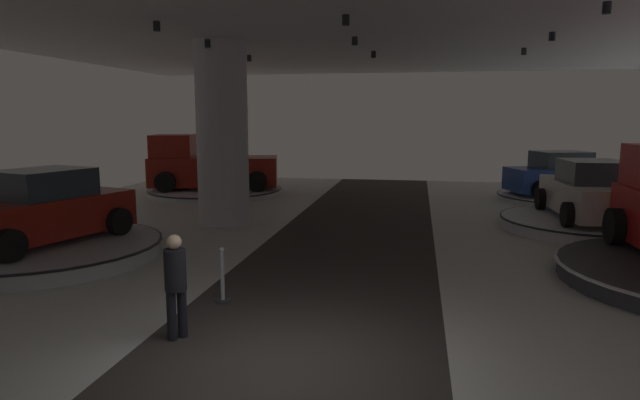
{
  "coord_description": "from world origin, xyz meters",
  "views": [
    {
      "loc": [
        1.72,
        -6.52,
        3.29
      ],
      "look_at": [
        -0.46,
        5.56,
        1.4
      ],
      "focal_mm": 30.54,
      "sensor_mm": 36.0,
      "label": 1
    }
  ],
  "objects_px": {
    "display_platform_deep_right": "(562,197)",
    "display_car_deep_right": "(562,175)",
    "pickup_truck_deep_left": "(207,167)",
    "display_platform_mid_left": "(42,249)",
    "display_platform_far_right": "(587,223)",
    "visitor_walking_near": "(176,280)",
    "column_left": "(222,134)",
    "display_car_mid_left": "(41,210)",
    "display_platform_deep_left": "(215,191)",
    "display_car_far_right": "(590,192)"
  },
  "relations": [
    {
      "from": "display_platform_deep_right",
      "to": "display_car_deep_right",
      "type": "relative_size",
      "value": 1.08
    },
    {
      "from": "pickup_truck_deep_left",
      "to": "display_platform_mid_left",
      "type": "xyz_separation_m",
      "value": [
        0.26,
        -10.89,
        -0.96
      ]
    },
    {
      "from": "display_platform_far_right",
      "to": "visitor_walking_near",
      "type": "height_order",
      "value": "visitor_walking_near"
    },
    {
      "from": "column_left",
      "to": "visitor_walking_near",
      "type": "bearing_deg",
      "value": -74.41
    },
    {
      "from": "display_platform_mid_left",
      "to": "display_car_mid_left",
      "type": "distance_m",
      "value": 0.93
    },
    {
      "from": "display_platform_far_right",
      "to": "visitor_walking_near",
      "type": "xyz_separation_m",
      "value": [
        -8.41,
        -9.54,
        0.71
      ]
    },
    {
      "from": "display_platform_deep_left",
      "to": "display_platform_deep_right",
      "type": "height_order",
      "value": "display_platform_deep_right"
    },
    {
      "from": "pickup_truck_deep_left",
      "to": "display_platform_far_right",
      "type": "xyz_separation_m",
      "value": [
        13.82,
        -5.19,
        -0.97
      ]
    },
    {
      "from": "pickup_truck_deep_left",
      "to": "display_car_far_right",
      "type": "bearing_deg",
      "value": -20.69
    },
    {
      "from": "display_car_mid_left",
      "to": "visitor_walking_near",
      "type": "bearing_deg",
      "value": -36.96
    },
    {
      "from": "display_platform_deep_right",
      "to": "display_car_mid_left",
      "type": "bearing_deg",
      "value": -141.0
    },
    {
      "from": "display_platform_mid_left",
      "to": "display_car_far_right",
      "type": "distance_m",
      "value": 14.73
    },
    {
      "from": "display_car_far_right",
      "to": "display_platform_mid_left",
      "type": "bearing_deg",
      "value": -157.28
    },
    {
      "from": "column_left",
      "to": "display_car_far_right",
      "type": "xyz_separation_m",
      "value": [
        10.8,
        0.97,
        -1.64
      ]
    },
    {
      "from": "display_platform_deep_left",
      "to": "display_platform_deep_right",
      "type": "relative_size",
      "value": 1.15
    },
    {
      "from": "display_platform_mid_left",
      "to": "display_car_mid_left",
      "type": "xyz_separation_m",
      "value": [
        0.01,
        0.03,
        0.93
      ]
    },
    {
      "from": "display_car_deep_right",
      "to": "display_platform_deep_right",
      "type": "bearing_deg",
      "value": 16.94
    },
    {
      "from": "display_platform_deep_left",
      "to": "visitor_walking_near",
      "type": "distance_m",
      "value": 15.68
    },
    {
      "from": "display_platform_deep_right",
      "to": "display_platform_mid_left",
      "type": "bearing_deg",
      "value": -140.95
    },
    {
      "from": "pickup_truck_deep_left",
      "to": "display_car_far_right",
      "type": "distance_m",
      "value": 14.77
    },
    {
      "from": "display_platform_deep_right",
      "to": "display_platform_far_right",
      "type": "bearing_deg",
      "value": -96.86
    },
    {
      "from": "display_platform_deep_left",
      "to": "display_platform_mid_left",
      "type": "xyz_separation_m",
      "value": [
        -0.05,
        -10.97,
        0.07
      ]
    },
    {
      "from": "column_left",
      "to": "display_platform_mid_left",
      "type": "xyz_separation_m",
      "value": [
        -2.76,
        -4.71,
        -2.54
      ]
    },
    {
      "from": "column_left",
      "to": "display_car_deep_right",
      "type": "relative_size",
      "value": 1.21
    },
    {
      "from": "column_left",
      "to": "visitor_walking_near",
      "type": "xyz_separation_m",
      "value": [
        2.38,
        -8.55,
        -1.84
      ]
    },
    {
      "from": "column_left",
      "to": "display_platform_far_right",
      "type": "height_order",
      "value": "column_left"
    },
    {
      "from": "display_car_mid_left",
      "to": "display_platform_far_right",
      "type": "xyz_separation_m",
      "value": [
        13.55,
        5.68,
        -0.95
      ]
    },
    {
      "from": "column_left",
      "to": "display_platform_deep_left",
      "type": "distance_m",
      "value": 7.31
    },
    {
      "from": "display_platform_deep_left",
      "to": "display_car_deep_right",
      "type": "distance_m",
      "value": 14.22
    },
    {
      "from": "display_platform_deep_left",
      "to": "display_platform_far_right",
      "type": "relative_size",
      "value": 1.15
    },
    {
      "from": "pickup_truck_deep_left",
      "to": "display_platform_far_right",
      "type": "distance_m",
      "value": 14.79
    },
    {
      "from": "display_car_mid_left",
      "to": "display_car_deep_right",
      "type": "bearing_deg",
      "value": 39.04
    },
    {
      "from": "pickup_truck_deep_left",
      "to": "display_car_mid_left",
      "type": "relative_size",
      "value": 1.24
    },
    {
      "from": "display_platform_deep_right",
      "to": "display_platform_far_right",
      "type": "xyz_separation_m",
      "value": [
        -0.71,
        -5.86,
        0.06
      ]
    },
    {
      "from": "display_platform_deep_left",
      "to": "display_car_deep_right",
      "type": "height_order",
      "value": "display_car_deep_right"
    },
    {
      "from": "pickup_truck_deep_left",
      "to": "display_platform_deep_right",
      "type": "distance_m",
      "value": 14.57
    },
    {
      "from": "display_car_deep_right",
      "to": "display_car_far_right",
      "type": "relative_size",
      "value": 1.06
    },
    {
      "from": "display_car_far_right",
      "to": "visitor_walking_near",
      "type": "distance_m",
      "value": 12.7
    },
    {
      "from": "display_platform_deep_right",
      "to": "visitor_walking_near",
      "type": "bearing_deg",
      "value": -120.61
    },
    {
      "from": "display_car_mid_left",
      "to": "visitor_walking_near",
      "type": "distance_m",
      "value": 6.43
    },
    {
      "from": "display_platform_mid_left",
      "to": "display_car_mid_left",
      "type": "height_order",
      "value": "display_car_mid_left"
    },
    {
      "from": "display_platform_deep_right",
      "to": "display_platform_mid_left",
      "type": "distance_m",
      "value": 18.37
    },
    {
      "from": "display_car_deep_right",
      "to": "display_car_far_right",
      "type": "height_order",
      "value": "display_car_far_right"
    },
    {
      "from": "column_left",
      "to": "display_platform_deep_left",
      "type": "relative_size",
      "value": 0.97
    },
    {
      "from": "visitor_walking_near",
      "to": "display_platform_far_right",
      "type": "bearing_deg",
      "value": 48.61
    },
    {
      "from": "display_platform_deep_left",
      "to": "display_car_deep_right",
      "type": "relative_size",
      "value": 1.25
    },
    {
      "from": "pickup_truck_deep_left",
      "to": "visitor_walking_near",
      "type": "height_order",
      "value": "pickup_truck_deep_left"
    },
    {
      "from": "pickup_truck_deep_left",
      "to": "display_platform_deep_right",
      "type": "xyz_separation_m",
      "value": [
        14.52,
        0.68,
        -1.03
      ]
    },
    {
      "from": "display_platform_deep_left",
      "to": "pickup_truck_deep_left",
      "type": "bearing_deg",
      "value": -166.48
    },
    {
      "from": "display_platform_deep_right",
      "to": "display_platform_mid_left",
      "type": "xyz_separation_m",
      "value": [
        -14.26,
        -11.57,
        0.07
      ]
    }
  ]
}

